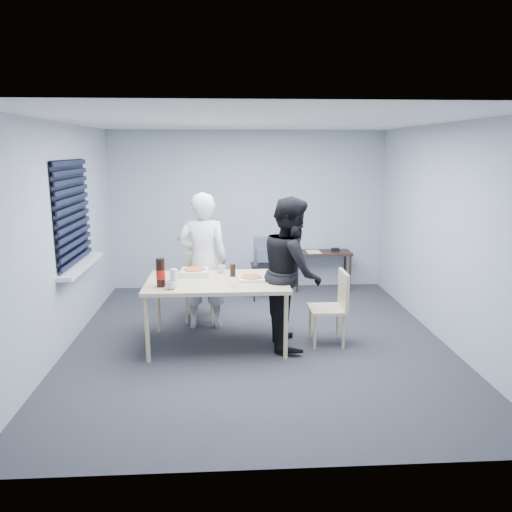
{
  "coord_description": "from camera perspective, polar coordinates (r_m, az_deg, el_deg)",
  "views": [
    {
      "loc": [
        -0.36,
        -5.73,
        2.29
      ],
      "look_at": [
        -0.01,
        0.1,
        1.04
      ],
      "focal_mm": 35.0,
      "sensor_mm": 36.0,
      "label": 1
    }
  ],
  "objects": [
    {
      "name": "stool",
      "position": [
        7.74,
        0.89,
        -1.75
      ],
      "size": [
        0.4,
        0.4,
        0.55
      ],
      "color": "black",
      "rests_on": "ground"
    },
    {
      "name": "mug_a",
      "position": [
        5.53,
        -9.69,
        -3.25
      ],
      "size": [
        0.17,
        0.17,
        0.1
      ],
      "primitive_type": "imported",
      "rotation": [
        0.0,
        0.0,
        0.52
      ],
      "color": "silver",
      "rests_on": "dining_table"
    },
    {
      "name": "person_white",
      "position": [
        6.45,
        -6.05,
        -0.58
      ],
      "size": [
        0.65,
        0.42,
        1.77
      ],
      "primitive_type": "imported",
      "rotation": [
        0.0,
        0.0,
        3.14
      ],
      "color": "silver",
      "rests_on": "ground"
    },
    {
      "name": "rubber_band",
      "position": [
        5.53,
        -2.54,
        -3.59
      ],
      "size": [
        0.07,
        0.07,
        0.0
      ],
      "primitive_type": "torus",
      "rotation": [
        0.0,
        0.0,
        0.31
      ],
      "color": "red",
      "rests_on": "dining_table"
    },
    {
      "name": "backpack",
      "position": [
        7.65,
        0.91,
        0.53
      ],
      "size": [
        0.31,
        0.22,
        0.43
      ],
      "rotation": [
        0.0,
        0.0,
        -0.26
      ],
      "color": "slate",
      "rests_on": "stool"
    },
    {
      "name": "black_box",
      "position": [
        8.37,
        9.06,
        0.71
      ],
      "size": [
        0.14,
        0.1,
        0.06
      ],
      "primitive_type": "cube",
      "rotation": [
        0.0,
        0.0,
        0.1
      ],
      "color": "black",
      "rests_on": "side_table"
    },
    {
      "name": "mug_b",
      "position": [
        6.18,
        -3.93,
        -1.5
      ],
      "size": [
        0.1,
        0.1,
        0.09
      ],
      "primitive_type": "imported",
      "color": "silver",
      "rests_on": "dining_table"
    },
    {
      "name": "room",
      "position": [
        6.45,
        -19.97,
        3.78
      ],
      "size": [
        5.0,
        5.0,
        5.0
      ],
      "color": "#29292E",
      "rests_on": "ground"
    },
    {
      "name": "chair_far",
      "position": [
        6.92,
        -6.47,
        -2.89
      ],
      "size": [
        0.42,
        0.42,
        0.89
      ],
      "color": "#D0B286",
      "rests_on": "ground"
    },
    {
      "name": "papers",
      "position": [
        8.28,
        6.59,
        0.48
      ],
      "size": [
        0.22,
        0.3,
        0.0
      ],
      "primitive_type": "cube",
      "rotation": [
        0.0,
        0.0,
        0.02
      ],
      "color": "white",
      "rests_on": "side_table"
    },
    {
      "name": "dining_table",
      "position": [
        5.86,
        -4.46,
        -3.33
      ],
      "size": [
        1.64,
        1.04,
        0.8
      ],
      "color": "#D0B286",
      "rests_on": "ground"
    },
    {
      "name": "soda_bottle",
      "position": [
        5.62,
        -10.85,
        -1.92
      ],
      "size": [
        0.1,
        0.1,
        0.32
      ],
      "rotation": [
        0.0,
        0.0,
        -0.36
      ],
      "color": "black",
      "rests_on": "dining_table"
    },
    {
      "name": "chair_right",
      "position": [
        6.01,
        8.95,
        -5.27
      ],
      "size": [
        0.42,
        0.42,
        0.89
      ],
      "color": "#D0B286",
      "rests_on": "ground"
    },
    {
      "name": "pizza_box_b",
      "position": [
        5.84,
        -0.52,
        -2.54
      ],
      "size": [
        0.3,
        0.3,
        0.04
      ],
      "rotation": [
        0.0,
        0.0,
        -0.35
      ],
      "color": "silver",
      "rests_on": "dining_table"
    },
    {
      "name": "cola_glass",
      "position": [
        5.99,
        -2.68,
        -1.63
      ],
      "size": [
        0.07,
        0.07,
        0.15
      ],
      "primitive_type": "cylinder",
      "rotation": [
        0.0,
        0.0,
        -0.03
      ],
      "color": "black",
      "rests_on": "dining_table"
    },
    {
      "name": "plastic_cups",
      "position": [
        5.6,
        -9.34,
        -2.5
      ],
      "size": [
        0.1,
        0.1,
        0.2
      ],
      "primitive_type": "cylinder",
      "rotation": [
        0.0,
        0.0,
        -0.24
      ],
      "color": "silver",
      "rests_on": "dining_table"
    },
    {
      "name": "person_black",
      "position": [
        5.85,
        4.06,
        -1.87
      ],
      "size": [
        0.47,
        0.86,
        1.77
      ],
      "primitive_type": "imported",
      "rotation": [
        0.0,
        0.0,
        1.57
      ],
      "color": "black",
      "rests_on": "ground"
    },
    {
      "name": "side_table",
      "position": [
        8.35,
        7.57,
        -0.02
      ],
      "size": [
        0.95,
        0.42,
        0.63
      ],
      "color": "#38251B",
      "rests_on": "ground"
    },
    {
      "name": "pizza_box_a",
      "position": [
        6.1,
        -7.02,
        -1.82
      ],
      "size": [
        0.32,
        0.32,
        0.08
      ],
      "rotation": [
        0.0,
        0.0,
        -0.08
      ],
      "color": "silver",
      "rests_on": "dining_table"
    }
  ]
}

